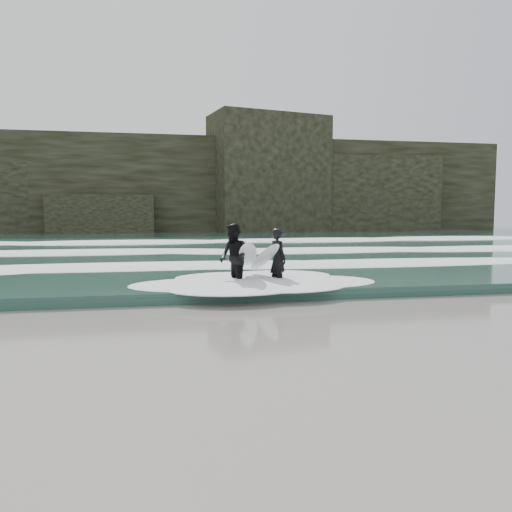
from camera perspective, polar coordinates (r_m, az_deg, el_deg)
name	(u,v)px	position (r m, az deg, el deg)	size (l,w,h in m)	color
ground	(293,330)	(9.82, 4.27, -8.43)	(120.00, 120.00, 0.00)	olive
sea	(193,240)	(38.36, -7.20, 1.77)	(90.00, 52.00, 0.30)	#23483D
headland	(182,187)	(55.34, -8.44, 7.76)	(70.00, 9.00, 10.00)	black
foam_near	(229,263)	(18.48, -3.08, -0.85)	(60.00, 3.20, 0.20)	white
foam_mid	(210,249)	(25.41, -5.26, 0.78)	(60.00, 4.00, 0.24)	white
foam_far	(197,239)	(34.36, -6.76, 1.91)	(60.00, 4.80, 0.30)	white
surfer_left	(275,258)	(14.93, 2.24, -0.27)	(1.17, 1.88, 1.80)	black
surfer_right	(235,257)	(14.47, -2.47, -0.13)	(1.32, 1.93, 1.96)	black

